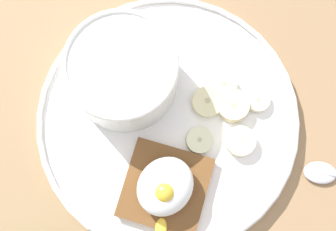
# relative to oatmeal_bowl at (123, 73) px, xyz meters

# --- Properties ---
(ground_plane) EXTENTS (1.20, 1.20, 0.02)m
(ground_plane) POSITION_rel_oatmeal_bowl_xyz_m (0.01, 0.06, -0.05)
(ground_plane) COLOR #97754F
(ground_plane) RESTS_ON ground
(plate) EXTENTS (0.29, 0.29, 0.02)m
(plate) POSITION_rel_oatmeal_bowl_xyz_m (0.01, 0.06, -0.04)
(plate) COLOR white
(plate) RESTS_ON ground_plane
(oatmeal_bowl) EXTENTS (0.12, 0.12, 0.07)m
(oatmeal_bowl) POSITION_rel_oatmeal_bowl_xyz_m (0.00, 0.00, 0.00)
(oatmeal_bowl) COLOR white
(oatmeal_bowl) RESTS_ON plate
(toast_slice) EXTENTS (0.11, 0.11, 0.01)m
(toast_slice) POSITION_rel_oatmeal_bowl_xyz_m (0.07, 0.10, -0.03)
(toast_slice) COLOR brown
(toast_slice) RESTS_ON plate
(poached_egg) EXTENTS (0.08, 0.06, 0.03)m
(poached_egg) POSITION_rel_oatmeal_bowl_xyz_m (0.07, 0.10, -0.01)
(poached_egg) COLOR white
(poached_egg) RESTS_ON toast_slice
(banana_slice_front) EXTENTS (0.04, 0.04, 0.01)m
(banana_slice_front) POSITION_rel_oatmeal_bowl_xyz_m (-0.02, 0.14, -0.03)
(banana_slice_front) COLOR #F2E8C0
(banana_slice_front) RESTS_ON plate
(banana_slice_left) EXTENTS (0.03, 0.03, 0.01)m
(banana_slice_left) POSITION_rel_oatmeal_bowl_xyz_m (0.00, 0.10, -0.03)
(banana_slice_left) COLOR #EEF1BC
(banana_slice_left) RESTS_ON plate
(banana_slice_back) EXTENTS (0.04, 0.05, 0.01)m
(banana_slice_back) POSITION_rel_oatmeal_bowl_xyz_m (-0.05, 0.11, -0.03)
(banana_slice_back) COLOR beige
(banana_slice_back) RESTS_ON plate
(banana_slice_right) EXTENTS (0.04, 0.04, 0.01)m
(banana_slice_right) POSITION_rel_oatmeal_bowl_xyz_m (-0.07, 0.13, -0.03)
(banana_slice_right) COLOR #F0E6BF
(banana_slice_right) RESTS_ON plate
(banana_slice_inner) EXTENTS (0.04, 0.04, 0.01)m
(banana_slice_inner) POSITION_rel_oatmeal_bowl_xyz_m (-0.06, 0.09, -0.03)
(banana_slice_inner) COLOR beige
(banana_slice_inner) RESTS_ON plate
(banana_slice_outer) EXTENTS (0.04, 0.05, 0.02)m
(banana_slice_outer) POSITION_rel_oatmeal_bowl_xyz_m (-0.03, 0.09, -0.03)
(banana_slice_outer) COLOR beige
(banana_slice_outer) RESTS_ON plate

